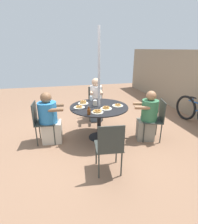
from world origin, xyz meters
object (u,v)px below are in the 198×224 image
Objects in this scene: diner_north at (50,120)px; syrup_bottle at (89,112)px; patio_table at (99,112)px; drinking_glass_a at (91,98)px; coffee_cup at (95,103)px; diner_south at (148,118)px; diner_west at (96,101)px; pancake_plate_c at (97,112)px; patio_chair_north at (41,120)px; patio_chair_south at (156,118)px; pancake_plate_a at (106,108)px; patio_chair_east at (110,145)px; patio_chair_west at (96,101)px; pancake_plate_b at (79,107)px; pancake_plate_e at (118,105)px; bicycle at (197,112)px; pancake_plate_d at (83,103)px.

diner_north is 7.03× the size of syrup_bottle.
drinking_glass_a is (-0.49, -0.08, 0.17)m from patio_table.
patio_table is 10.72× the size of coffee_cup.
diner_west is (-1.32, -0.85, 0.05)m from diner_south.
pancake_plate_c is at bearing 109.94° from diner_south.
patio_chair_north is at bearing 43.24° from diner_west.
patio_chair_south is 3.85× the size of pancake_plate_a.
diner_west is at bearing 163.23° from syrup_bottle.
patio_chair_east is 2.43m from patio_chair_west.
patio_chair_south is 8.48× the size of drinking_glass_a.
patio_chair_west is at bearing 136.87° from diner_north.
drinking_glass_a is (-0.40, 1.13, 0.28)m from patio_chair_north.
diner_north is 1.02m from coffee_cup.
pancake_plate_c is at bearing 112.59° from syrup_bottle.
pancake_plate_a is 0.34m from coffee_cup.
diner_north reaches higher than patio_table.
pancake_plate_b is at bearing 87.87° from patio_chair_north.
syrup_bottle is at bearing -61.42° from pancake_plate_e.
patio_table is 1.06× the size of diner_west.
bicycle is at bearing 91.23° from coffee_cup.
patio_chair_east is at bearing 13.06° from syrup_bottle.
patio_chair_east is (1.29, 1.10, 0.00)m from patio_chair_north.
bicycle is (-0.58, 2.94, -0.45)m from syrup_bottle.
pancake_plate_a is at bearing 15.15° from drinking_glass_a.
patio_table is 5.38× the size of pancake_plate_d.
pancake_plate_b is 0.37m from coffee_cup.
patio_chair_north is (-0.08, -1.21, -0.11)m from patio_table.
diner_west is 1.44m from pancake_plate_c.
patio_table is 5.38× the size of pancake_plate_a.
pancake_plate_a is 0.56m from pancake_plate_b.
patio_chair_south is (0.34, 1.17, -0.11)m from patio_table.
pancake_plate_e is at bearing 115.24° from pancake_plate_a.
diner_west reaches higher than pancake_plate_d.
patio_chair_south is at bearing 94.02° from syrup_bottle.
pancake_plate_d is at bearing -131.48° from patio_table.
patio_chair_west reaches higher than pancake_plate_a.
patio_chair_west is (-1.49, -0.83, 0.01)m from diner_south.
patio_chair_east is 3.85× the size of pancake_plate_c.
patio_chair_south reaches higher than pancake_plate_a.
patio_table is 1.40× the size of patio_chair_north.
pancake_plate_d is 0.31m from drinking_glass_a.
drinking_glass_a is (-0.92, 0.21, -0.01)m from syrup_bottle.
bicycle is at bearing 101.24° from syrup_bottle.
patio_chair_west is 2.69m from bicycle.
pancake_plate_d is 0.16× the size of bicycle.
patio_chair_north is 0.96m from pancake_plate_d.
patio_chair_east is at bearing 145.58° from diner_south.
syrup_bottle reaches higher than patio_table.
coffee_cup reaches higher than pancake_plate_e.
pancake_plate_d is (-0.60, -1.47, 0.25)m from patio_chair_south.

